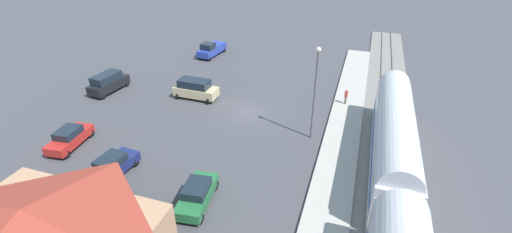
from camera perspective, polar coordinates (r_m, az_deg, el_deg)
The scene contains 12 objects.
ground_plane at distance 36.64m, azimuth -1.40°, elevation 0.72°, with size 200.00×200.00×0.00m, color #424247.
railway_track at distance 35.13m, azimuth 20.73°, elevation -2.60°, with size 4.80×70.00×0.30m.
platform at distance 34.96m, azimuth 14.27°, elevation -1.53°, with size 3.20×46.00×0.30m.
passenger_train at distance 22.49m, azimuth 22.15°, elevation -14.42°, with size 2.93×34.26×4.98m.
pedestrian_on_platform at distance 38.49m, azimuth 14.57°, elevation 3.35°, with size 0.36×0.36×1.71m.
sedan_red at distance 34.95m, azimuth -28.26°, elevation -3.08°, with size 2.32×4.67×1.74m.
suv_tan at distance 39.70m, azimuth -9.90°, elevation 4.51°, with size 4.93×2.47×2.22m.
suv_black at distance 44.22m, azimuth -23.11°, elevation 5.17°, with size 2.44×5.07×2.22m.
sedan_navy at distance 29.67m, azimuth -22.60°, elevation -7.57°, with size 2.28×4.66×1.74m.
sedan_green at distance 25.36m, azimuth -9.64°, elevation -12.45°, with size 2.35×4.68×1.74m.
pickup_blue at distance 52.73m, azimuth -7.30°, elevation 10.93°, with size 2.58×5.59×2.14m.
light_pole_near_platform at distance 30.29m, azimuth 9.73°, elevation 5.20°, with size 0.44×0.44×8.71m.
Camera 1 is at (-10.74, 30.24, 17.69)m, focal length 24.38 mm.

